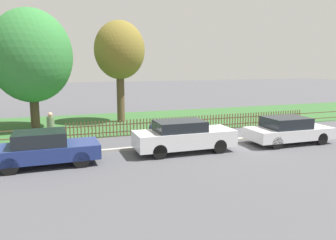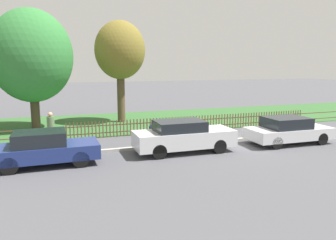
{
  "view_description": "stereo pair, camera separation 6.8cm",
  "coord_description": "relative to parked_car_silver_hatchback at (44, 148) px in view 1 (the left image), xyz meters",
  "views": [
    {
      "loc": [
        -7.84,
        -14.03,
        3.81
      ],
      "look_at": [
        -2.52,
        1.07,
        1.1
      ],
      "focal_mm": 35.0,
      "sensor_mm": 36.0,
      "label": 1
    },
    {
      "loc": [
        -7.78,
        -14.05,
        3.81
      ],
      "look_at": [
        -2.52,
        1.07,
        1.1
      ],
      "focal_mm": 35.0,
      "sensor_mm": 36.0,
      "label": 2
    }
  ],
  "objects": [
    {
      "name": "tree_behind_motorcycle",
      "position": [
        -0.66,
        7.9,
        3.62
      ],
      "size": [
        4.69,
        4.69,
        7.02
      ],
      "color": "#473828",
      "rests_on": "ground"
    },
    {
      "name": "ground_plane",
      "position": [
        8.26,
        1.09,
        -0.68
      ],
      "size": [
        120.0,
        120.0,
        0.0
      ],
      "primitive_type": "plane",
      "color": "#4C4C51"
    },
    {
      "name": "park_fence",
      "position": [
        8.26,
        4.16,
        -0.23
      ],
      "size": [
        41.85,
        0.05,
        0.9
      ],
      "color": "brown",
      "rests_on": "ground"
    },
    {
      "name": "grass_strip",
      "position": [
        8.26,
        8.47,
        -0.68
      ],
      "size": [
        41.85,
        8.64,
        0.01
      ],
      "primitive_type": "cube",
      "color": "#33602D",
      "rests_on": "ground"
    },
    {
      "name": "parked_car_black_saloon",
      "position": [
        5.72,
        0.08,
        0.04
      ],
      "size": [
        4.42,
        1.66,
        1.41
      ],
      "rotation": [
        0.0,
        0.0,
        -0.01
      ],
      "color": "silver",
      "rests_on": "ground"
    },
    {
      "name": "parked_car_silver_hatchback",
      "position": [
        0.0,
        0.0,
        0.0
      ],
      "size": [
        3.94,
        1.68,
        1.34
      ],
      "rotation": [
        0.0,
        0.0,
        0.01
      ],
      "color": "navy",
      "rests_on": "ground"
    },
    {
      "name": "tree_mid_park",
      "position": [
        4.68,
        8.67,
        4.01
      ],
      "size": [
        3.29,
        3.29,
        6.65
      ],
      "color": "brown",
      "rests_on": "ground"
    },
    {
      "name": "pedestrian_near_fence",
      "position": [
        0.24,
        2.86,
        0.26
      ],
      "size": [
        0.47,
        0.47,
        1.66
      ],
      "rotation": [
        0.0,
        0.0,
        0.93
      ],
      "color": "#7F6B51",
      "rests_on": "ground"
    },
    {
      "name": "covered_motorcycle",
      "position": [
        5.89,
        2.94,
        -0.06
      ],
      "size": [
        1.89,
        0.79,
        1.01
      ],
      "rotation": [
        0.0,
        0.0,
        -0.02
      ],
      "color": "black",
      "rests_on": "ground"
    },
    {
      "name": "kerb_stone",
      "position": [
        8.26,
        1.19,
        -0.62
      ],
      "size": [
        41.85,
        0.2,
        0.12
      ],
      "primitive_type": "cube",
      "color": "#B2ADA3",
      "rests_on": "ground"
    },
    {
      "name": "parked_car_navy_estate",
      "position": [
        11.16,
        -0.12,
        -0.02
      ],
      "size": [
        4.17,
        1.8,
        1.31
      ],
      "rotation": [
        0.0,
        0.0,
        -0.01
      ],
      "color": "silver",
      "rests_on": "ground"
    }
  ]
}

